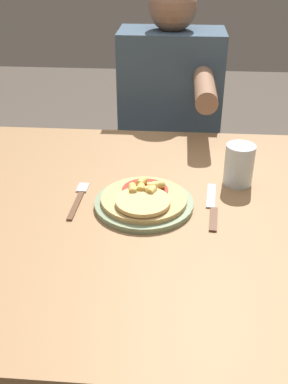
{
  "coord_description": "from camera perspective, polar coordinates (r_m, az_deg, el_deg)",
  "views": [
    {
      "loc": [
        0.08,
        -0.93,
        1.33
      ],
      "look_at": [
        0.01,
        0.02,
        0.77
      ],
      "focal_mm": 42.0,
      "sensor_mm": 36.0,
      "label": 1
    }
  ],
  "objects": [
    {
      "name": "dining_table",
      "position": [
        1.17,
        -0.54,
        -6.39
      ],
      "size": [
        1.1,
        0.99,
        0.73
      ],
      "color": "#9E754C",
      "rests_on": "ground_plane"
    },
    {
      "name": "plate",
      "position": [
        1.12,
        0.0,
        -1.46
      ],
      "size": [
        0.25,
        0.25,
        0.01
      ],
      "color": "gray",
      "rests_on": "dining_table"
    },
    {
      "name": "pizza",
      "position": [
        1.11,
        0.01,
        -0.75
      ],
      "size": [
        0.21,
        0.21,
        0.04
      ],
      "color": "tan",
      "rests_on": "plate"
    },
    {
      "name": "fork",
      "position": [
        1.16,
        -8.27,
        -0.7
      ],
      "size": [
        0.03,
        0.18,
        0.0
      ],
      "color": "brown",
      "rests_on": "dining_table"
    },
    {
      "name": "knife",
      "position": [
        1.13,
        8.66,
        -1.85
      ],
      "size": [
        0.03,
        0.22,
        0.0
      ],
      "color": "brown",
      "rests_on": "dining_table"
    },
    {
      "name": "drinking_glass",
      "position": [
        1.22,
        11.98,
        3.4
      ],
      "size": [
        0.08,
        0.08,
        0.11
      ],
      "color": "silver",
      "rests_on": "dining_table"
    },
    {
      "name": "person_diner",
      "position": [
        1.82,
        3.35,
        9.79
      ],
      "size": [
        0.39,
        0.52,
        1.18
      ],
      "color": "#2D2D38",
      "rests_on": "ground_plane"
    }
  ]
}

